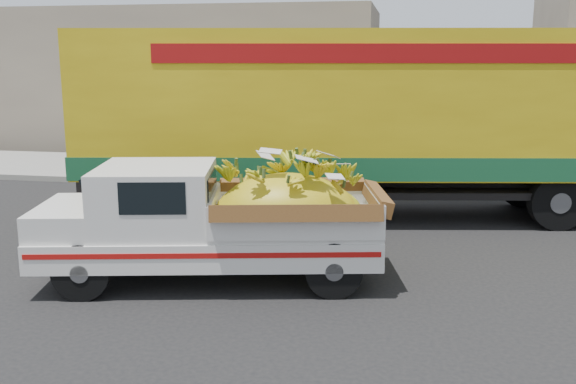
# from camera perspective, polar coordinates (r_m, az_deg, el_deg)

# --- Properties ---
(ground) EXTENTS (100.00, 100.00, 0.00)m
(ground) POSITION_cam_1_polar(r_m,az_deg,el_deg) (10.08, -2.75, -7.09)
(ground) COLOR black
(ground) RESTS_ON ground
(curb) EXTENTS (60.00, 0.25, 0.15)m
(curb) POSITION_cam_1_polar(r_m,az_deg,el_deg) (16.13, 2.41, 0.40)
(curb) COLOR gray
(curb) RESTS_ON ground
(sidewalk) EXTENTS (60.00, 4.00, 0.14)m
(sidewalk) POSITION_cam_1_polar(r_m,az_deg,el_deg) (18.18, 3.35, 1.67)
(sidewalk) COLOR gray
(sidewalk) RESTS_ON ground
(building_left) EXTENTS (18.00, 6.00, 5.00)m
(building_left) POSITION_cam_1_polar(r_m,az_deg,el_deg) (25.78, -13.05, 9.82)
(building_left) COLOR gray
(building_left) RESTS_ON ground
(pickup_truck) EXTENTS (5.20, 2.77, 1.73)m
(pickup_truck) POSITION_cam_1_polar(r_m,az_deg,el_deg) (9.51, -4.70, -2.43)
(pickup_truck) COLOR black
(pickup_truck) RESTS_ON ground
(semi_trailer) EXTENTS (12.08, 4.50, 3.80)m
(semi_trailer) POSITION_cam_1_polar(r_m,az_deg,el_deg) (13.28, 7.63, 6.77)
(semi_trailer) COLOR black
(semi_trailer) RESTS_ON ground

